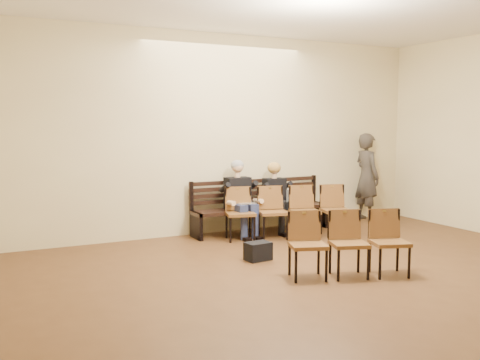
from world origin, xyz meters
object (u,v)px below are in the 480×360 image
at_px(bench, 261,219).
at_px(laptop, 246,205).
at_px(water_bottle, 288,202).
at_px(chair_row_front, 289,212).
at_px(seated_woman, 277,201).
at_px(chair_row_back, 349,244).
at_px(bag, 258,251).
at_px(passerby, 367,170).
at_px(seated_man, 240,199).

xyz_separation_m(bench, laptop, (-0.47, -0.30, 0.34)).
height_order(water_bottle, chair_row_front, chair_row_front).
relative_size(seated_woman, chair_row_back, 0.74).
relative_size(bench, bag, 7.38).
distance_m(bag, passerby, 4.03).
height_order(seated_woman, passerby, passerby).
bearing_deg(passerby, chair_row_front, 109.29).
distance_m(seated_woman, laptop, 0.74).
height_order(seated_woman, chair_row_back, seated_woman).
distance_m(bag, chair_row_front, 1.64).
height_order(seated_man, chair_row_back, seated_man).
bearing_deg(seated_woman, bench, 154.47).
bearing_deg(bench, chair_row_back, -97.24).
bearing_deg(chair_row_front, laptop, 166.73).
relative_size(water_bottle, chair_row_front, 0.11).
distance_m(seated_woman, chair_row_back, 2.93).
bearing_deg(seated_man, bag, -107.98).
bearing_deg(water_bottle, bag, -134.44).
xyz_separation_m(seated_man, passerby, (2.95, 0.22, 0.37)).
bearing_deg(bag, chair_row_back, -62.90).
height_order(seated_man, laptop, seated_man).
distance_m(bench, water_bottle, 0.60).
height_order(seated_man, passerby, passerby).
height_order(bag, chair_row_front, chair_row_front).
bearing_deg(passerby, seated_woman, 96.83).
xyz_separation_m(seated_man, bag, (-0.52, -1.62, -0.51)).
height_order(bench, chair_row_front, chair_row_front).
bearing_deg(bench, passerby, 2.32).
relative_size(laptop, water_bottle, 1.26).
distance_m(bench, chair_row_back, 3.01).
distance_m(water_bottle, chair_row_front, 0.36).
height_order(chair_row_front, chair_row_back, chair_row_front).
xyz_separation_m(seated_man, seated_woman, (0.74, 0.00, -0.08)).
relative_size(seated_man, chair_row_front, 0.59).
xyz_separation_m(water_bottle, passerby, (2.12, 0.45, 0.43)).
height_order(laptop, chair_row_front, chair_row_front).
height_order(bag, passerby, passerby).
height_order(bench, water_bottle, water_bottle).
distance_m(laptop, chair_row_front, 0.74).
xyz_separation_m(bag, passerby, (3.48, 1.84, 0.88)).
xyz_separation_m(bench, bag, (-1.01, -1.74, -0.10)).
bearing_deg(water_bottle, laptop, 176.47).
bearing_deg(chair_row_back, passerby, 66.11).
relative_size(laptop, passerby, 0.15).
distance_m(seated_woman, passerby, 2.27).
xyz_separation_m(passerby, chair_row_front, (-2.29, -0.75, -0.56)).
xyz_separation_m(bench, chair_row_front, (0.18, -0.65, 0.22)).
height_order(bench, seated_woman, seated_woman).
relative_size(bench, laptop, 8.46).
distance_m(laptop, water_bottle, 0.81).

